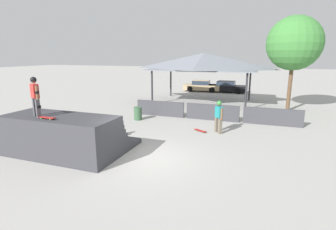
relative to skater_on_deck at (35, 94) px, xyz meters
name	(u,v)px	position (x,y,z in m)	size (l,w,h in m)	color
ground_plane	(144,159)	(4.21, 1.19, -2.65)	(160.00, 160.00, 0.00)	#A3A09B
quarter_pipe_ramp	(66,136)	(0.76, 0.66, -1.88)	(4.88, 3.66, 1.72)	#38383D
skater_on_deck	(35,94)	(0.00, 0.00, 0.00)	(0.68, 0.44, 1.62)	#4C4C51
skateboard_on_deck	(48,118)	(0.72, -0.20, -0.87)	(0.79, 0.24, 0.09)	green
bystander_walking	(219,114)	(6.44, 5.96, -1.60)	(0.53, 0.61, 1.79)	#6B6051
skateboard_on_ground	(200,131)	(5.49, 5.83, -2.59)	(0.79, 0.59, 0.09)	green
barrier_fence	(212,112)	(5.60, 8.65, -2.12)	(10.75, 0.12, 1.05)	#3D3D42
pavilion_shelter	(204,62)	(3.49, 15.11, 0.95)	(9.19, 5.70, 4.34)	#2D2D33
tree_beside_pavilion	(294,43)	(10.46, 13.65, 2.33)	(3.92, 3.92, 6.95)	brown
trash_bin	(138,113)	(0.99, 7.10, -2.22)	(0.52, 0.52, 0.85)	#385B3D
parked_car_tan	(202,86)	(1.84, 22.07, -2.04)	(4.26, 2.01, 1.27)	tan
parked_car_black	(227,87)	(4.68, 22.24, -2.04)	(4.24, 1.82, 1.27)	black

